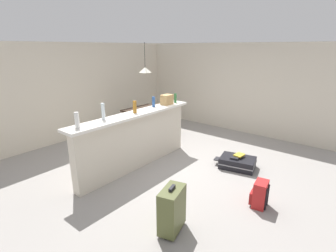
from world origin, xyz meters
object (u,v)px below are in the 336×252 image
at_px(bottle_white, 77,120).
at_px(pendant_lamp, 145,70).
at_px(dining_chair_near_partition, 159,120).
at_px(book_stack, 237,156).
at_px(backpack_red, 260,194).
at_px(suitcase_upright_olive, 172,209).
at_px(suitcase_flat_black, 237,163).
at_px(bottle_green, 175,98).
at_px(bottle_clear, 103,111).
at_px(grocery_bag, 167,100).
at_px(bottle_amber, 135,107).
at_px(dining_table, 145,112).
at_px(bottle_blue, 154,102).

relative_size(bottle_white, pendant_lamp, 0.31).
height_order(dining_chair_near_partition, book_stack, dining_chair_near_partition).
relative_size(dining_chair_near_partition, backpack_red, 2.21).
distance_m(pendant_lamp, suitcase_upright_olive, 4.35).
distance_m(suitcase_flat_black, suitcase_upright_olive, 2.35).
relative_size(bottle_white, backpack_red, 0.61).
bearing_deg(bottle_green, bottle_clear, 176.73).
bearing_deg(grocery_bag, bottle_amber, -179.65).
bearing_deg(dining_table, suitcase_upright_olive, -131.06).
relative_size(bottle_amber, pendant_lamp, 0.29).
relative_size(bottle_clear, bottle_amber, 1.24).
height_order(suitcase_upright_olive, book_stack, suitcase_upright_olive).
xyz_separation_m(bottle_green, dining_chair_near_partition, (0.32, 0.78, -0.74)).
distance_m(bottle_clear, book_stack, 2.79).
distance_m(bottle_clear, suitcase_upright_olive, 2.13).
distance_m(dining_chair_near_partition, suitcase_upright_olive, 3.67).
relative_size(bottle_white, dining_chair_near_partition, 0.28).
xyz_separation_m(bottle_blue, dining_table, (0.99, 1.24, -0.61)).
xyz_separation_m(bottle_blue, suitcase_upright_olive, (-1.69, -1.84, -0.93)).
relative_size(bottle_blue, dining_table, 0.20).
distance_m(dining_table, pendant_lamp, 1.15).
relative_size(bottle_clear, suitcase_flat_black, 0.34).
relative_size(suitcase_upright_olive, book_stack, 2.00).
bearing_deg(bottle_clear, bottle_green, -3.27).
bearing_deg(bottle_white, bottle_amber, -0.69).
bearing_deg(bottle_green, dining_table, 75.36).
xyz_separation_m(bottle_amber, pendant_lamp, (1.64, 1.29, 0.53)).
distance_m(bottle_amber, dining_table, 2.17).
distance_m(bottle_green, suitcase_flat_black, 1.98).
relative_size(bottle_white, bottle_clear, 0.87).
bearing_deg(book_stack, bottle_amber, 127.76).
bearing_deg(dining_table, book_stack, -96.86).
xyz_separation_m(pendant_lamp, suitcase_upright_olive, (-2.72, -3.06, -1.47)).
height_order(dining_table, book_stack, dining_table).
relative_size(dining_table, suitcase_flat_black, 1.25).
relative_size(bottle_white, bottle_green, 1.19).
relative_size(bottle_green, grocery_bag, 0.83).
height_order(bottle_white, grocery_bag, bottle_white).
bearing_deg(bottle_green, suitcase_upright_olive, -143.22).
relative_size(pendant_lamp, book_stack, 2.44).
bearing_deg(bottle_blue, grocery_bag, -10.03).
relative_size(grocery_bag, suitcase_upright_olive, 0.39).
xyz_separation_m(bottle_clear, dining_chair_near_partition, (2.27, 0.67, -0.78)).
relative_size(bottle_white, book_stack, 0.76).
distance_m(dining_table, book_stack, 2.98).
bearing_deg(bottle_clear, grocery_bag, -2.76).
bearing_deg(bottle_blue, bottle_clear, 179.33).
distance_m(bottle_amber, backpack_red, 2.70).
distance_m(bottle_blue, bottle_green, 0.65).
bearing_deg(bottle_white, dining_chair_near_partition, 14.76).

